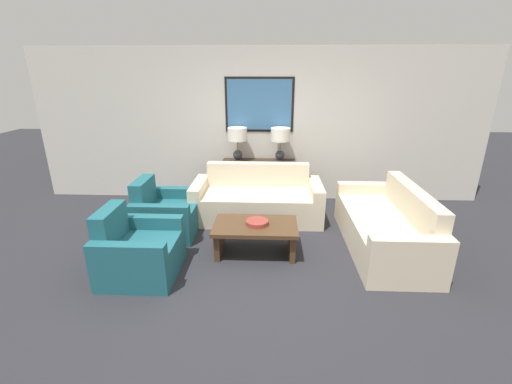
{
  "coord_description": "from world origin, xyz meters",
  "views": [
    {
      "loc": [
        0.2,
        -3.54,
        2.27
      ],
      "look_at": [
        0.01,
        0.98,
        0.65
      ],
      "focal_mm": 24.0,
      "sensor_mm": 36.0,
      "label": 1
    }
  ],
  "objects_px": {
    "couch_by_back_wall": "(257,201)",
    "console_table": "(259,182)",
    "couch_by_side": "(385,227)",
    "decorative_bowl": "(257,222)",
    "table_lamp_left": "(237,138)",
    "armchair_near_back_wall": "(165,215)",
    "table_lamp_right": "(280,138)",
    "armchair_near_camera": "(138,252)",
    "coffee_table": "(255,232)"
  },
  "relations": [
    {
      "from": "couch_by_side",
      "to": "decorative_bowl",
      "type": "xyz_separation_m",
      "value": [
        -1.7,
        -0.25,
        0.15
      ]
    },
    {
      "from": "couch_by_side",
      "to": "decorative_bowl",
      "type": "relative_size",
      "value": 7.05
    },
    {
      "from": "table_lamp_left",
      "to": "table_lamp_right",
      "type": "height_order",
      "value": "same"
    },
    {
      "from": "decorative_bowl",
      "to": "armchair_near_back_wall",
      "type": "xyz_separation_m",
      "value": [
        -1.36,
        0.54,
        -0.16
      ]
    },
    {
      "from": "table_lamp_left",
      "to": "armchair_near_camera",
      "type": "distance_m",
      "value": 2.71
    },
    {
      "from": "armchair_near_camera",
      "to": "console_table",
      "type": "bearing_deg",
      "value": 61.12
    },
    {
      "from": "couch_by_back_wall",
      "to": "armchair_near_camera",
      "type": "height_order",
      "value": "couch_by_back_wall"
    },
    {
      "from": "couch_by_back_wall",
      "to": "console_table",
      "type": "bearing_deg",
      "value": 90.0
    },
    {
      "from": "decorative_bowl",
      "to": "couch_by_back_wall",
      "type": "bearing_deg",
      "value": 92.28
    },
    {
      "from": "coffee_table",
      "to": "armchair_near_back_wall",
      "type": "height_order",
      "value": "armchair_near_back_wall"
    },
    {
      "from": "console_table",
      "to": "decorative_bowl",
      "type": "distance_m",
      "value": 1.85
    },
    {
      "from": "table_lamp_left",
      "to": "armchair_near_back_wall",
      "type": "relative_size",
      "value": 0.67
    },
    {
      "from": "table_lamp_left",
      "to": "armchair_near_camera",
      "type": "bearing_deg",
      "value": -111.65
    },
    {
      "from": "couch_by_side",
      "to": "table_lamp_left",
      "type": "bearing_deg",
      "value": 142.85
    },
    {
      "from": "armchair_near_back_wall",
      "to": "armchair_near_camera",
      "type": "distance_m",
      "value": 1.07
    },
    {
      "from": "console_table",
      "to": "table_lamp_right",
      "type": "xyz_separation_m",
      "value": [
        0.37,
        0.0,
        0.79
      ]
    },
    {
      "from": "table_lamp_left",
      "to": "couch_by_side",
      "type": "xyz_separation_m",
      "value": [
        2.12,
        -1.6,
        -0.88
      ]
    },
    {
      "from": "couch_by_back_wall",
      "to": "couch_by_side",
      "type": "distance_m",
      "value": 1.97
    },
    {
      "from": "decorative_bowl",
      "to": "armchair_near_back_wall",
      "type": "distance_m",
      "value": 1.47
    },
    {
      "from": "table_lamp_right",
      "to": "console_table",
      "type": "bearing_deg",
      "value": 180.0
    },
    {
      "from": "couch_by_back_wall",
      "to": "armchair_near_back_wall",
      "type": "relative_size",
      "value": 2.35
    },
    {
      "from": "table_lamp_right",
      "to": "armchair_near_camera",
      "type": "height_order",
      "value": "table_lamp_right"
    },
    {
      "from": "armchair_near_back_wall",
      "to": "couch_by_back_wall",
      "type": "bearing_deg",
      "value": 25.01
    },
    {
      "from": "console_table",
      "to": "decorative_bowl",
      "type": "bearing_deg",
      "value": -88.58
    },
    {
      "from": "table_lamp_left",
      "to": "decorative_bowl",
      "type": "bearing_deg",
      "value": -77.4
    },
    {
      "from": "table_lamp_left",
      "to": "coffee_table",
      "type": "xyz_separation_m",
      "value": [
        0.39,
        -1.84,
        -0.87
      ]
    },
    {
      "from": "console_table",
      "to": "decorative_bowl",
      "type": "xyz_separation_m",
      "value": [
        0.05,
        -1.85,
        0.06
      ]
    },
    {
      "from": "couch_by_side",
      "to": "armchair_near_back_wall",
      "type": "xyz_separation_m",
      "value": [
        -3.06,
        0.29,
        -0.01
      ]
    },
    {
      "from": "armchair_near_camera",
      "to": "coffee_table",
      "type": "bearing_deg",
      "value": 21.8
    },
    {
      "from": "table_lamp_right",
      "to": "decorative_bowl",
      "type": "relative_size",
      "value": 2.02
    },
    {
      "from": "console_table",
      "to": "armchair_near_camera",
      "type": "relative_size",
      "value": 1.48
    },
    {
      "from": "console_table",
      "to": "coffee_table",
      "type": "height_order",
      "value": "console_table"
    },
    {
      "from": "couch_by_side",
      "to": "decorative_bowl",
      "type": "distance_m",
      "value": 1.73
    },
    {
      "from": "coffee_table",
      "to": "armchair_near_camera",
      "type": "distance_m",
      "value": 1.44
    },
    {
      "from": "decorative_bowl",
      "to": "table_lamp_right",
      "type": "bearing_deg",
      "value": 80.13
    },
    {
      "from": "console_table",
      "to": "coffee_table",
      "type": "xyz_separation_m",
      "value": [
        0.02,
        -1.84,
        -0.08
      ]
    },
    {
      "from": "console_table",
      "to": "couch_by_side",
      "type": "xyz_separation_m",
      "value": [
        1.75,
        -1.6,
        -0.09
      ]
    },
    {
      "from": "table_lamp_right",
      "to": "armchair_near_back_wall",
      "type": "relative_size",
      "value": 0.67
    },
    {
      "from": "couch_by_side",
      "to": "armchair_near_camera",
      "type": "height_order",
      "value": "couch_by_side"
    },
    {
      "from": "table_lamp_left",
      "to": "table_lamp_right",
      "type": "relative_size",
      "value": 1.0
    },
    {
      "from": "table_lamp_left",
      "to": "armchair_near_back_wall",
      "type": "xyz_separation_m",
      "value": [
        -0.94,
        -1.31,
        -0.88
      ]
    },
    {
      "from": "couch_by_back_wall",
      "to": "decorative_bowl",
      "type": "relative_size",
      "value": 7.05
    },
    {
      "from": "table_lamp_left",
      "to": "table_lamp_right",
      "type": "bearing_deg",
      "value": 0.0
    },
    {
      "from": "decorative_bowl",
      "to": "console_table",
      "type": "bearing_deg",
      "value": 91.42
    },
    {
      "from": "couch_by_side",
      "to": "table_lamp_right",
      "type": "bearing_deg",
      "value": 130.74
    },
    {
      "from": "console_table",
      "to": "table_lamp_right",
      "type": "relative_size",
      "value": 2.2
    },
    {
      "from": "couch_by_back_wall",
      "to": "decorative_bowl",
      "type": "xyz_separation_m",
      "value": [
        0.05,
        -1.15,
        0.15
      ]
    },
    {
      "from": "decorative_bowl",
      "to": "armchair_near_camera",
      "type": "height_order",
      "value": "armchair_near_camera"
    },
    {
      "from": "table_lamp_left",
      "to": "table_lamp_right",
      "type": "xyz_separation_m",
      "value": [
        0.74,
        0.0,
        0.0
      ]
    },
    {
      "from": "couch_by_side",
      "to": "armchair_near_back_wall",
      "type": "distance_m",
      "value": 3.07
    }
  ]
}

